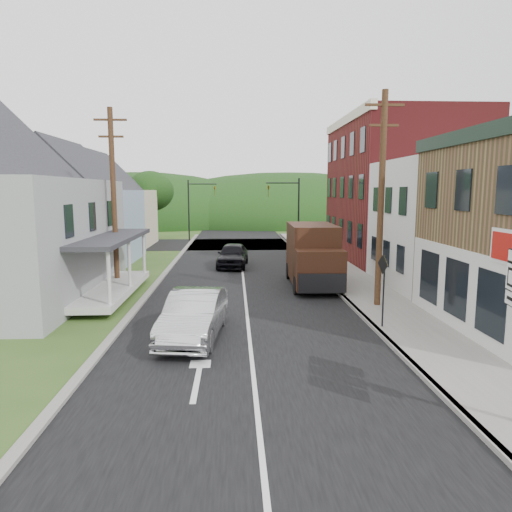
{
  "coord_description": "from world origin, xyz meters",
  "views": [
    {
      "loc": [
        -0.49,
        -15.25,
        5.0
      ],
      "look_at": [
        0.43,
        4.07,
        2.2
      ],
      "focal_mm": 32.0,
      "sensor_mm": 36.0,
      "label": 1
    }
  ],
  "objects": [
    {
      "name": "warning_sign",
      "position": [
        4.78,
        0.37,
        1.83
      ],
      "size": [
        0.17,
        0.72,
        2.63
      ],
      "rotation": [
        0.0,
        0.0,
        0.16
      ],
      "color": "black",
      "rests_on": "sidewalk_right"
    },
    {
      "name": "silver_sedan",
      "position": [
        -1.86,
        -0.2,
        0.8
      ],
      "size": [
        2.22,
        5.0,
        1.6
      ],
      "primitive_type": "imported",
      "rotation": [
        0.0,
        0.0,
        -0.11
      ],
      "color": "silver",
      "rests_on": "ground"
    },
    {
      "name": "traffic_signal_left",
      "position": [
        -4.3,
        30.5,
        3.76
      ],
      "size": [
        2.87,
        0.2,
        6.0
      ],
      "color": "black",
      "rests_on": "ground"
    },
    {
      "name": "utility_pole_right",
      "position": [
        5.6,
        3.5,
        4.66
      ],
      "size": [
        1.6,
        0.26,
        9.0
      ],
      "color": "#472D19",
      "rests_on": "ground"
    },
    {
      "name": "dark_sedan",
      "position": [
        -0.6,
        14.34,
        0.78
      ],
      "size": [
        2.26,
        4.71,
        1.55
      ],
      "primitive_type": "imported",
      "rotation": [
        0.0,
        0.0,
        -0.09
      ],
      "color": "black",
      "rests_on": "ground"
    },
    {
      "name": "delivery_van",
      "position": [
        3.6,
        8.06,
        1.63
      ],
      "size": [
        2.52,
        5.81,
        3.21
      ],
      "rotation": [
        0.0,
        0.0,
        -0.03
      ],
      "color": "black",
      "rests_on": "ground"
    },
    {
      "name": "curb_left",
      "position": [
        -4.65,
        8.0,
        0.06
      ],
      "size": [
        0.3,
        55.0,
        0.12
      ],
      "primitive_type": "cube",
      "color": "slate",
      "rests_on": "ground"
    },
    {
      "name": "forested_ridge",
      "position": [
        0.0,
        55.0,
        0.0
      ],
      "size": [
        90.0,
        30.0,
        16.0
      ],
      "primitive_type": "ellipsoid",
      "color": "black",
      "rests_on": "ground"
    },
    {
      "name": "utility_pole_left",
      "position": [
        -6.5,
        8.0,
        4.66
      ],
      "size": [
        1.6,
        0.26,
        9.0
      ],
      "color": "#472D19",
      "rests_on": "ground"
    },
    {
      "name": "cross_road",
      "position": [
        0.0,
        27.0,
        0.0
      ],
      "size": [
        60.0,
        9.0,
        0.02
      ],
      "primitive_type": "cube",
      "color": "black",
      "rests_on": "ground"
    },
    {
      "name": "storefront_white",
      "position": [
        11.3,
        7.5,
        3.25
      ],
      "size": [
        8.0,
        7.0,
        6.5
      ],
      "primitive_type": "cube",
      "color": "silver",
      "rests_on": "ground"
    },
    {
      "name": "ground",
      "position": [
        0.0,
        0.0,
        0.0
      ],
      "size": [
        120.0,
        120.0,
        0.0
      ],
      "primitive_type": "plane",
      "color": "#2D4719",
      "rests_on": "ground"
    },
    {
      "name": "house_cream",
      "position": [
        -11.5,
        26.0,
        3.69
      ],
      "size": [
        7.14,
        8.16,
        7.28
      ],
      "color": "beige",
      "rests_on": "ground"
    },
    {
      "name": "curb_right",
      "position": [
        4.55,
        8.0,
        0.07
      ],
      "size": [
        0.2,
        55.0,
        0.15
      ],
      "primitive_type": "cube",
      "color": "slate",
      "rests_on": "ground"
    },
    {
      "name": "sidewalk_right",
      "position": [
        5.9,
        8.0,
        0.07
      ],
      "size": [
        2.8,
        55.0,
        0.15
      ],
      "primitive_type": "cube",
      "color": "slate",
      "rests_on": "ground"
    },
    {
      "name": "storefront_red",
      "position": [
        11.3,
        17.0,
        5.0
      ],
      "size": [
        8.0,
        12.0,
        10.0
      ],
      "primitive_type": "cube",
      "color": "#5E1617",
      "rests_on": "ground"
    },
    {
      "name": "road",
      "position": [
        0.0,
        10.0,
        0.0
      ],
      "size": [
        9.0,
        90.0,
        0.02
      ],
      "primitive_type": "cube",
      "color": "black",
      "rests_on": "ground"
    },
    {
      "name": "house_blue",
      "position": [
        -11.0,
        17.0,
        3.69
      ],
      "size": [
        7.14,
        8.16,
        7.28
      ],
      "color": "#8EA3C1",
      "rests_on": "ground"
    },
    {
      "name": "traffic_signal_right",
      "position": [
        4.3,
        23.5,
        3.76
      ],
      "size": [
        2.87,
        0.2,
        6.0
      ],
      "color": "black",
      "rests_on": "ground"
    },
    {
      "name": "tree_left_d",
      "position": [
        -9.0,
        32.0,
        4.88
      ],
      "size": [
        4.8,
        4.8,
        6.94
      ],
      "color": "#382616",
      "rests_on": "ground"
    }
  ]
}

